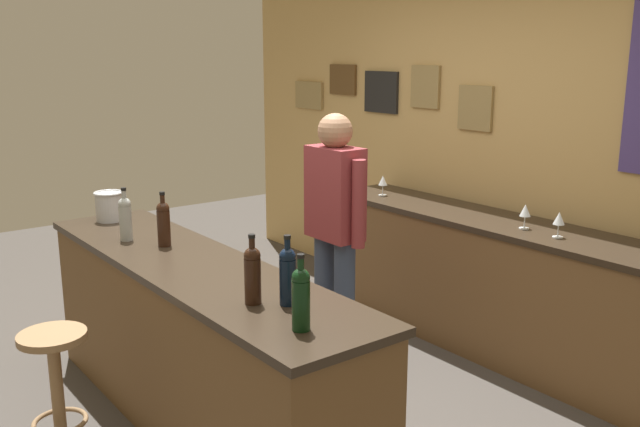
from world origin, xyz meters
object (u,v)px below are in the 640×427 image
Objects in this scene: bartender at (335,226)px; wine_bottle_d at (288,274)px; bar_stool at (56,376)px; wine_glass_a at (383,181)px; wine_bottle_a at (125,217)px; wine_bottle_c at (253,273)px; wine_glass_b at (525,211)px; wine_bottle_e at (301,297)px; wine_glass_c at (559,219)px; wine_bottle_b at (164,222)px; ice_bucket at (109,205)px.

wine_bottle_d is (0.89, -0.97, 0.12)m from bartender.
wine_glass_a is at bearing 103.22° from bar_stool.
bar_stool is 2.22× the size of wine_bottle_a.
wine_bottle_c is 2.06m from wine_glass_b.
wine_bottle_e is (0.36, -0.01, 0.00)m from wine_bottle_c.
wine_bottle_d is 1.97× the size of wine_glass_c.
bar_stool is 4.39× the size of wine_glass_a.
wine_bottle_b is (-0.28, 0.72, 0.60)m from bar_stool.
ice_bucket is (-0.52, 0.10, -0.04)m from wine_bottle_a.
wine_bottle_c is (0.79, 0.63, 0.60)m from bar_stool.
wine_bottle_e is at bearing 0.83° from wine_bottle_a.
wine_glass_c is at bearing 89.50° from wine_bottle_d.
wine_bottle_b is 2.28m from wine_glass_c.
wine_bottle_e is 2.12m from wine_glass_b.
wine_bottle_c is 1.97× the size of wine_glass_c.
bartender is 1.18m from wine_glass_b.
wine_glass_b is at bearing 76.31° from bar_stool.
ice_bucket is (-0.76, -0.02, -0.04)m from wine_bottle_b.
bartender is 1.23m from wine_bottle_a.
wine_bottle_c is (0.79, -1.08, 0.12)m from bartender.
wine_glass_a is (-0.63, 2.68, 0.55)m from bar_stool.
bartender is 10.45× the size of wine_glass_b.
wine_glass_a and wine_glass_b have the same top height.
wine_bottle_a is at bearing -114.71° from bartender.
wine_bottle_c is 1.63× the size of ice_bucket.
wine_bottle_c is 1.82m from ice_bucket.
wine_glass_b is (1.69, 1.99, -0.01)m from ice_bucket.
wine_bottle_e is at bearing -1.18° from wine_bottle_c.
wine_bottle_a is 1.97× the size of wine_glass_a.
bartender is 1.59m from wine_bottle_e.
wine_bottle_a is 1.30m from wine_bottle_c.
wine_bottle_d is (1.41, 0.14, 0.00)m from wine_bottle_a.
wine_bottle_b is 2.18m from wine_glass_b.
wine_bottle_d reaches higher than wine_glass_b.
bartender is at bearing 136.61° from wine_bottle_e.
wine_bottle_e is 1.97× the size of wine_glass_a.
bar_stool is 2.22× the size of wine_bottle_d.
wine_glass_b is (0.66, 0.98, 0.07)m from bartender.
bartender is 10.45× the size of wine_glass_c.
bartender is 1.33m from wine_glass_c.
wine_glass_c is (0.02, 1.93, -0.05)m from wine_bottle_d.
wine_glass_b is at bearing 96.82° from wine_bottle_d.
bartender is at bearing -133.47° from wine_glass_c.
ice_bucket is at bearing 145.94° from bar_stool.
wine_bottle_c reaches higher than wine_glass_a.
wine_bottle_c is (1.30, 0.03, 0.00)m from wine_bottle_a.
wine_bottle_a reaches higher than wine_glass_b.
wine_bottle_d is at bearing -90.50° from wine_glass_c.
bartender is 10.45× the size of wine_glass_a.
bar_stool is at bearing -151.50° from wine_bottle_e.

